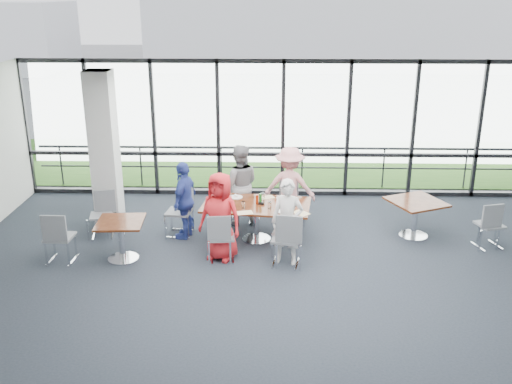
{
  "coord_description": "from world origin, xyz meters",
  "views": [
    {
      "loc": [
        -0.29,
        -7.91,
        4.63
      ],
      "look_at": [
        -0.55,
        2.05,
        1.1
      ],
      "focal_mm": 40.0,
      "sensor_mm": 36.0,
      "label": 1
    }
  ],
  "objects_px": {
    "diner_near_left": "(220,216)",
    "chair_main_end": "(179,212)",
    "main_table": "(256,209)",
    "diner_end": "(185,200)",
    "diner_far_left": "(239,185)",
    "chair_main_fl": "(241,199)",
    "chair_main_nl": "(222,237)",
    "chair_main_nr": "(286,239)",
    "structural_column": "(105,151)",
    "chair_spare_r": "(490,225)",
    "chair_spare_lb": "(101,215)",
    "chair_main_fr": "(292,202)",
    "chair_spare_la": "(60,237)",
    "side_table_right": "(416,206)",
    "diner_near_right": "(287,222)",
    "side_table_left": "(121,228)",
    "diner_far_right": "(290,186)"
  },
  "relations": [
    {
      "from": "main_table",
      "to": "chair_spare_lb",
      "type": "height_order",
      "value": "chair_spare_lb"
    },
    {
      "from": "chair_main_fr",
      "to": "chair_spare_r",
      "type": "distance_m",
      "value": 3.86
    },
    {
      "from": "diner_near_left",
      "to": "chair_main_fr",
      "type": "bearing_deg",
      "value": 72.84
    },
    {
      "from": "side_table_left",
      "to": "chair_main_fr",
      "type": "distance_m",
      "value": 3.65
    },
    {
      "from": "diner_near_left",
      "to": "chair_main_end",
      "type": "distance_m",
      "value": 1.41
    },
    {
      "from": "chair_spare_la",
      "to": "chair_spare_lb",
      "type": "relative_size",
      "value": 1.08
    },
    {
      "from": "side_table_left",
      "to": "diner_far_left",
      "type": "distance_m",
      "value": 2.72
    },
    {
      "from": "side_table_left",
      "to": "chair_main_fr",
      "type": "xyz_separation_m",
      "value": [
        3.14,
        1.86,
        -0.18
      ]
    },
    {
      "from": "chair_main_fr",
      "to": "chair_spare_la",
      "type": "distance_m",
      "value": 4.66
    },
    {
      "from": "main_table",
      "to": "side_table_right",
      "type": "distance_m",
      "value": 3.13
    },
    {
      "from": "main_table",
      "to": "structural_column",
      "type": "bearing_deg",
      "value": 175.03
    },
    {
      "from": "diner_far_left",
      "to": "chair_main_fl",
      "type": "bearing_deg",
      "value": -101.84
    },
    {
      "from": "diner_near_right",
      "to": "chair_spare_la",
      "type": "bearing_deg",
      "value": -166.99
    },
    {
      "from": "side_table_left",
      "to": "chair_spare_lb",
      "type": "height_order",
      "value": "chair_spare_lb"
    },
    {
      "from": "chair_main_nr",
      "to": "chair_spare_la",
      "type": "xyz_separation_m",
      "value": [
        -4.04,
        0.01,
        -0.02
      ]
    },
    {
      "from": "chair_main_fl",
      "to": "side_table_right",
      "type": "bearing_deg",
      "value": 170.35
    },
    {
      "from": "diner_near_left",
      "to": "chair_main_nr",
      "type": "relative_size",
      "value": 1.64
    },
    {
      "from": "chair_main_end",
      "to": "chair_spare_lb",
      "type": "distance_m",
      "value": 1.53
    },
    {
      "from": "chair_main_nl",
      "to": "chair_main_nr",
      "type": "relative_size",
      "value": 0.91
    },
    {
      "from": "chair_main_fl",
      "to": "chair_main_fr",
      "type": "height_order",
      "value": "chair_main_fl"
    },
    {
      "from": "chair_main_fl",
      "to": "chair_spare_lb",
      "type": "bearing_deg",
      "value": 21.01
    },
    {
      "from": "diner_far_right",
      "to": "chair_main_fl",
      "type": "bearing_deg",
      "value": 2.02
    },
    {
      "from": "main_table",
      "to": "side_table_left",
      "type": "distance_m",
      "value": 2.58
    },
    {
      "from": "structural_column",
      "to": "chair_spare_la",
      "type": "relative_size",
      "value": 3.37
    },
    {
      "from": "chair_main_nr",
      "to": "chair_main_end",
      "type": "distance_m",
      "value": 2.44
    },
    {
      "from": "chair_spare_la",
      "to": "main_table",
      "type": "bearing_deg",
      "value": 18.36
    },
    {
      "from": "structural_column",
      "to": "chair_main_fl",
      "type": "distance_m",
      "value": 2.94
    },
    {
      "from": "side_table_left",
      "to": "chair_spare_la",
      "type": "bearing_deg",
      "value": -174.16
    },
    {
      "from": "side_table_left",
      "to": "chair_spare_lb",
      "type": "bearing_deg",
      "value": 122.59
    },
    {
      "from": "chair_main_end",
      "to": "chair_spare_la",
      "type": "xyz_separation_m",
      "value": [
        -1.95,
        -1.25,
        -0.01
      ]
    },
    {
      "from": "chair_main_fl",
      "to": "chair_spare_lb",
      "type": "xyz_separation_m",
      "value": [
        -2.72,
        -0.9,
        -0.05
      ]
    },
    {
      "from": "main_table",
      "to": "chair_main_end",
      "type": "bearing_deg",
      "value": 179.56
    },
    {
      "from": "side_table_right",
      "to": "chair_main_nr",
      "type": "xyz_separation_m",
      "value": [
        -2.57,
        -1.3,
        -0.15
      ]
    },
    {
      "from": "chair_main_end",
      "to": "chair_spare_r",
      "type": "height_order",
      "value": "chair_main_end"
    },
    {
      "from": "diner_far_right",
      "to": "main_table",
      "type": "bearing_deg",
      "value": 62.3
    },
    {
      "from": "side_table_left",
      "to": "chair_main_fl",
      "type": "bearing_deg",
      "value": 43.24
    },
    {
      "from": "structural_column",
      "to": "chair_spare_r",
      "type": "height_order",
      "value": "structural_column"
    },
    {
      "from": "diner_near_right",
      "to": "chair_main_nl",
      "type": "distance_m",
      "value": 1.22
    },
    {
      "from": "diner_near_left",
      "to": "diner_end",
      "type": "xyz_separation_m",
      "value": [
        -0.78,
        0.93,
        -0.04
      ]
    },
    {
      "from": "diner_near_left",
      "to": "diner_far_left",
      "type": "bearing_deg",
      "value": 102.17
    },
    {
      "from": "diner_far_left",
      "to": "chair_main_fl",
      "type": "xyz_separation_m",
      "value": [
        0.02,
        0.14,
        -0.35
      ]
    },
    {
      "from": "chair_main_fr",
      "to": "chair_spare_la",
      "type": "height_order",
      "value": "chair_spare_la"
    },
    {
      "from": "chair_main_fl",
      "to": "diner_far_left",
      "type": "bearing_deg",
      "value": 83.65
    },
    {
      "from": "chair_main_nr",
      "to": "chair_main_fr",
      "type": "height_order",
      "value": "chair_main_nr"
    },
    {
      "from": "main_table",
      "to": "diner_far_left",
      "type": "bearing_deg",
      "value": 120.46
    },
    {
      "from": "chair_main_nr",
      "to": "chair_main_end",
      "type": "relative_size",
      "value": 1.02
    },
    {
      "from": "side_table_left",
      "to": "diner_near_left",
      "type": "relative_size",
      "value": 0.53
    },
    {
      "from": "diner_end",
      "to": "chair_main_nr",
      "type": "bearing_deg",
      "value": 74.2
    },
    {
      "from": "chair_main_nl",
      "to": "chair_spare_lb",
      "type": "height_order",
      "value": "chair_main_nl"
    },
    {
      "from": "chair_main_fl",
      "to": "chair_spare_r",
      "type": "distance_m",
      "value": 4.92
    }
  ]
}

